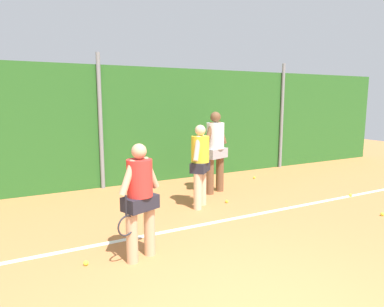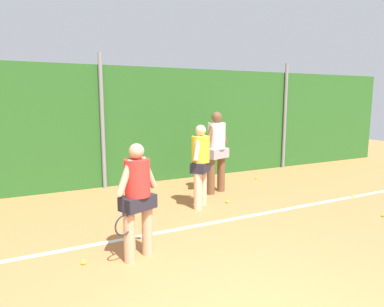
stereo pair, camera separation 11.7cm
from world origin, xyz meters
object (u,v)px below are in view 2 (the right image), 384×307
at_px(tennis_ball_2, 353,196).
at_px(tennis_ball_5, 256,178).
at_px(player_backcourt_far, 216,148).
at_px(tennis_ball_7, 227,202).
at_px(player_foreground_near, 137,195).
at_px(tennis_ball_3, 84,262).
at_px(player_midcourt, 201,162).
at_px(tennis_ball_6, 384,215).

xyz_separation_m(tennis_ball_2, tennis_ball_5, (-0.82, 2.45, 0.00)).
distance_m(player_backcourt_far, tennis_ball_7, 1.35).
distance_m(player_foreground_near, tennis_ball_7, 3.09).
bearing_deg(tennis_ball_3, tennis_ball_5, 30.25).
height_order(player_midcourt, tennis_ball_7, player_midcourt).
bearing_deg(tennis_ball_2, player_foreground_near, -172.40).
xyz_separation_m(tennis_ball_3, tennis_ball_6, (5.37, -0.60, 0.00)).
bearing_deg(player_midcourt, tennis_ball_6, -80.76).
bearing_deg(player_backcourt_far, player_midcourt, -155.70).
height_order(player_backcourt_far, tennis_ball_2, player_backcourt_far).
height_order(tennis_ball_3, tennis_ball_7, same).
bearing_deg(tennis_ball_7, tennis_ball_5, 38.43).
bearing_deg(tennis_ball_2, tennis_ball_7, 161.64).
distance_m(player_midcourt, tennis_ball_6, 3.61).
bearing_deg(player_midcourt, player_foreground_near, 177.96).
distance_m(tennis_ball_6, tennis_ball_7, 2.99).
bearing_deg(tennis_ball_6, player_foreground_near, 174.39).
relative_size(player_midcourt, tennis_ball_7, 25.57).
relative_size(tennis_ball_6, tennis_ball_7, 1.00).
bearing_deg(tennis_ball_6, tennis_ball_3, 173.61).
bearing_deg(player_foreground_near, tennis_ball_5, -165.43).
height_order(player_foreground_near, player_backcourt_far, player_backcourt_far).
bearing_deg(player_foreground_near, player_midcourt, -159.22).
height_order(player_foreground_near, tennis_ball_2, player_foreground_near).
distance_m(player_backcourt_far, tennis_ball_2, 3.26).
height_order(player_foreground_near, player_midcourt, player_midcourt).
height_order(player_midcourt, tennis_ball_3, player_midcourt).
bearing_deg(player_backcourt_far, player_foreground_near, -156.90).
relative_size(player_midcourt, tennis_ball_2, 25.57).
xyz_separation_m(player_foreground_near, tennis_ball_3, (-0.72, 0.15, -0.87)).
relative_size(player_backcourt_far, tennis_ball_6, 28.89).
distance_m(tennis_ball_5, tennis_ball_7, 2.47).
height_order(tennis_ball_5, tennis_ball_7, same).
relative_size(player_midcourt, player_backcourt_far, 0.89).
distance_m(player_backcourt_far, tennis_ball_6, 3.65).
height_order(tennis_ball_2, tennis_ball_5, same).
bearing_deg(player_foreground_near, player_backcourt_far, -158.65).
xyz_separation_m(player_backcourt_far, tennis_ball_3, (-3.43, -2.31, -1.04)).
bearing_deg(tennis_ball_7, tennis_ball_3, -155.45).
relative_size(tennis_ball_3, tennis_ball_5, 1.00).
relative_size(player_foreground_near, player_backcourt_far, 0.85).
relative_size(player_foreground_near, tennis_ball_6, 24.44).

